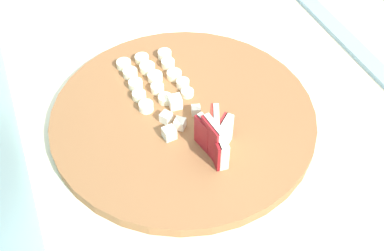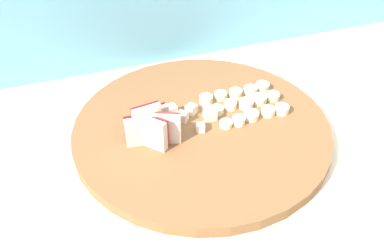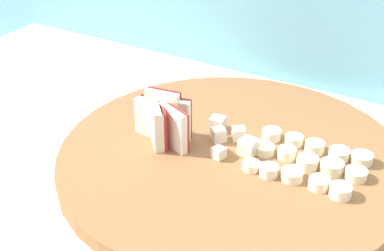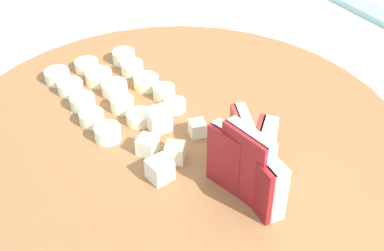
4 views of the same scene
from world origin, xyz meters
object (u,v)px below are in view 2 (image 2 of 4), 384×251
cutting_board (201,127)px  banana_slice_rows (246,103)px  apple_dice_pile (192,114)px  apple_wedge_fan (152,127)px

cutting_board → banana_slice_rows: (0.10, 0.02, 0.02)m
apple_dice_pile → banana_slice_rows: bearing=1.2°
cutting_board → banana_slice_rows: banana_slice_rows is taller
cutting_board → apple_wedge_fan: apple_wedge_fan is taller
cutting_board → apple_dice_pile: 0.03m
banana_slice_rows → apple_wedge_fan: bearing=-168.9°
cutting_board → apple_wedge_fan: (-0.09, -0.02, 0.04)m
banana_slice_rows → cutting_board: bearing=-168.1°
apple_wedge_fan → banana_slice_rows: bearing=11.1°
apple_wedge_fan → banana_slice_rows: apple_wedge_fan is taller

